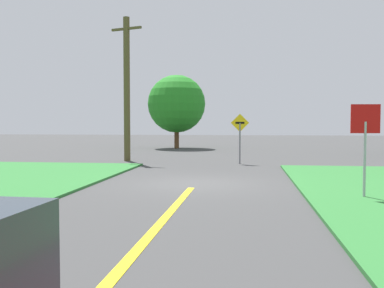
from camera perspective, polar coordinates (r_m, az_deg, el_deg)
ground_plane at (r=14.47m, az=0.41°, el=-5.24°), size 120.00×120.00×0.00m
lane_stripe_center at (r=6.77m, az=-8.02°, el=-14.49°), size 0.20×14.00×0.01m
stop_sign at (r=12.21m, az=21.86°, el=1.42°), size 0.76×0.10×2.51m
utility_pole_mid at (r=23.38m, az=-8.59°, el=7.34°), size 1.76×0.64×7.60m
direction_sign at (r=21.55m, az=6.33°, el=1.49°), size 0.91×0.08×2.49m
oak_tree_left at (r=34.89m, az=-2.04°, el=5.30°), size 4.62×4.62×5.89m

